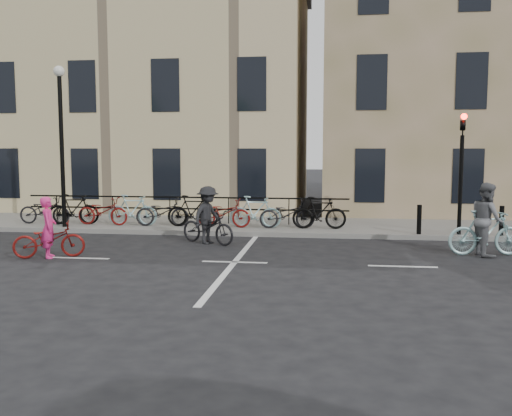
# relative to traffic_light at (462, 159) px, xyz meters

# --- Properties ---
(ground) EXTENTS (120.00, 120.00, 0.00)m
(ground) POSITION_rel_traffic_light_xyz_m (-6.20, -4.34, -2.45)
(ground) COLOR black
(ground) RESTS_ON ground
(sidewalk) EXTENTS (46.00, 4.00, 0.15)m
(sidewalk) POSITION_rel_traffic_light_xyz_m (-10.20, 1.66, -2.38)
(sidewalk) COLOR slate
(sidewalk) RESTS_ON ground
(building_east) EXTENTS (14.00, 10.00, 12.00)m
(building_east) POSITION_rel_traffic_light_xyz_m (2.80, 8.66, 3.70)
(building_east) COLOR #8A7953
(building_east) RESTS_ON sidewalk
(building_west) EXTENTS (20.00, 10.00, 10.00)m
(building_west) POSITION_rel_traffic_light_xyz_m (-15.20, 8.66, 2.70)
(building_west) COLOR #C9AD87
(building_west) RESTS_ON sidewalk
(traffic_light) EXTENTS (0.18, 0.30, 3.90)m
(traffic_light) POSITION_rel_traffic_light_xyz_m (0.00, 0.00, 0.00)
(traffic_light) COLOR black
(traffic_light) RESTS_ON sidewalk
(lamp_post) EXTENTS (0.36, 0.36, 5.28)m
(lamp_post) POSITION_rel_traffic_light_xyz_m (-12.70, 0.06, 1.04)
(lamp_post) COLOR black
(lamp_post) RESTS_ON sidewalk
(bollard_east) EXTENTS (0.14, 0.14, 0.90)m
(bollard_east) POSITION_rel_traffic_light_xyz_m (-1.20, -0.09, -1.85)
(bollard_east) COLOR black
(bollard_east) RESTS_ON sidewalk
(bollard_west) EXTENTS (0.14, 0.14, 0.90)m
(bollard_west) POSITION_rel_traffic_light_xyz_m (1.20, -0.09, -1.85)
(bollard_west) COLOR black
(bollard_west) RESTS_ON sidewalk
(parked_bikes) EXTENTS (11.45, 1.23, 1.05)m
(parked_bikes) POSITION_rel_traffic_light_xyz_m (-9.02, 0.70, -1.81)
(parked_bikes) COLOR black
(parked_bikes) RESTS_ON sidewalk
(cyclist_pink) EXTENTS (1.85, 1.20, 1.55)m
(cyclist_pink) POSITION_rel_traffic_light_xyz_m (-10.97, -4.35, -1.91)
(cyclist_pink) COLOR maroon
(cyclist_pink) RESTS_ON ground
(cyclist_grey) EXTENTS (2.02, 1.01, 1.90)m
(cyclist_grey) POSITION_rel_traffic_light_xyz_m (0.10, -2.64, -1.69)
(cyclist_grey) COLOR #96C3C5
(cyclist_grey) RESTS_ON ground
(cyclist_dark) EXTENTS (1.96, 1.47, 1.67)m
(cyclist_dark) POSITION_rel_traffic_light_xyz_m (-7.42, -1.76, -1.79)
(cyclist_dark) COLOR black
(cyclist_dark) RESTS_ON ground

